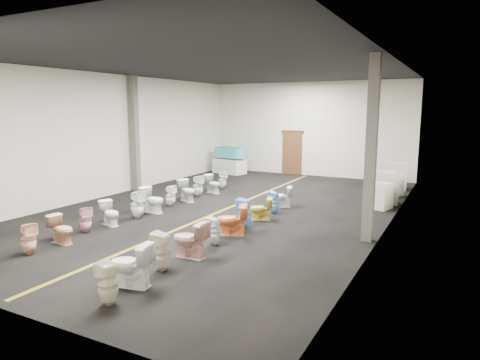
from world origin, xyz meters
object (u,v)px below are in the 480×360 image
(display_table, at_px, (229,166))
(toilet_right_1, at_px, (131,265))
(toilet_right_7, at_px, (261,209))
(toilet_left_5, at_px, (137,204))
(toilet_right_3, at_px, (190,239))
(toilet_left_3, at_px, (85,220))
(toilet_right_0, at_px, (108,284))
(toilet_right_8, at_px, (274,202))
(toilet_right_6, at_px, (244,213))
(toilet_left_9, at_px, (198,186))
(toilet_right_2, at_px, (162,251))
(appliance_crate_c, at_px, (390,185))
(appliance_crate_d, at_px, (396,176))
(toilet_left_10, at_px, (213,184))
(toilet_right_4, at_px, (214,231))
(toilet_left_6, at_px, (153,200))
(toilet_right_9, at_px, (282,197))
(toilet_left_8, at_px, (187,191))
(toilet_left_11, at_px, (222,180))
(appliance_crate_a, at_px, (380,196))
(toilet_left_4, at_px, (110,213))
(appliance_crate_b, at_px, (384,187))
(toilet_left_1, at_px, (29,239))
(toilet_left_7, at_px, (170,196))
(bathtub, at_px, (229,152))
(toilet_left_2, at_px, (62,229))

(display_table, xyz_separation_m, toilet_right_1, (5.16, -13.05, 0.06))
(toilet_right_1, distance_m, toilet_right_7, 5.43)
(toilet_left_5, relative_size, toilet_right_3, 1.02)
(display_table, height_order, toilet_left_3, display_table)
(toilet_right_0, height_order, toilet_right_8, toilet_right_0)
(toilet_right_3, bearing_deg, toilet_right_6, 179.77)
(toilet_left_9, xyz_separation_m, toilet_right_2, (3.40, -6.51, -0.00))
(toilet_right_1, relative_size, toilet_right_8, 1.20)
(appliance_crate_c, relative_size, appliance_crate_d, 0.76)
(toilet_left_10, bearing_deg, toilet_right_1, -141.45)
(toilet_right_4, bearing_deg, toilet_left_6, -125.08)
(toilet_right_7, height_order, toilet_right_9, toilet_right_9)
(toilet_left_8, distance_m, toilet_right_2, 6.53)
(toilet_left_11, bearing_deg, toilet_right_9, -127.07)
(appliance_crate_c, xyz_separation_m, toilet_right_1, (-2.92, -10.89, 0.01))
(appliance_crate_a, height_order, toilet_left_4, appliance_crate_a)
(toilet_left_11, bearing_deg, toilet_right_0, -168.04)
(toilet_right_9, bearing_deg, appliance_crate_a, 93.56)
(display_table, xyz_separation_m, toilet_right_9, (5.17, -5.77, -0.01))
(toilet_left_9, xyz_separation_m, toilet_right_6, (3.43, -2.93, 0.01))
(appliance_crate_b, height_order, toilet_left_1, appliance_crate_b)
(toilet_left_3, height_order, toilet_left_9, toilet_left_9)
(appliance_crate_a, distance_m, toilet_left_1, 10.32)
(toilet_left_9, bearing_deg, toilet_right_6, -130.20)
(toilet_left_10, bearing_deg, toilet_left_5, -162.69)
(toilet_left_3, relative_size, toilet_left_11, 0.95)
(appliance_crate_d, distance_m, toilet_right_8, 6.64)
(toilet_right_0, bearing_deg, appliance_crate_a, 177.39)
(appliance_crate_c, distance_m, toilet_left_7, 8.15)
(toilet_left_1, xyz_separation_m, toilet_left_9, (-0.15, 7.11, 0.03))
(bathtub, height_order, toilet_left_2, bathtub)
(toilet_left_7, relative_size, toilet_right_6, 0.87)
(toilet_left_1, bearing_deg, toilet_right_7, -22.18)
(appliance_crate_d, height_order, toilet_left_8, appliance_crate_d)
(toilet_left_1, height_order, toilet_right_9, toilet_left_1)
(toilet_right_3, relative_size, toilet_right_7, 1.23)
(appliance_crate_a, bearing_deg, toilet_right_7, -131.69)
(toilet_left_8, xyz_separation_m, toilet_left_11, (-0.07, 2.62, -0.02))
(toilet_left_5, relative_size, toilet_left_9, 1.05)
(toilet_left_10, height_order, toilet_right_8, toilet_left_10)
(toilet_right_1, bearing_deg, toilet_left_2, -120.78)
(appliance_crate_d, relative_size, toilet_right_2, 1.34)
(toilet_right_3, bearing_deg, toilet_left_11, -156.17)
(toilet_left_2, height_order, toilet_left_3, toilet_left_2)
(toilet_right_4, bearing_deg, toilet_right_7, 173.60)
(appliance_crate_c, relative_size, toilet_left_6, 1.02)
(appliance_crate_a, bearing_deg, toilet_left_11, 174.57)
(toilet_left_7, relative_size, toilet_right_0, 0.97)
(appliance_crate_a, bearing_deg, toilet_left_5, -142.86)
(display_table, relative_size, toilet_right_4, 2.38)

